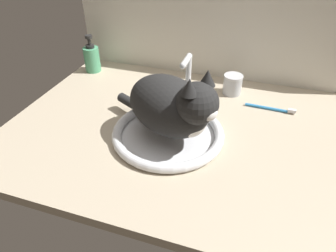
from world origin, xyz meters
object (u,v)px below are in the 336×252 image
Objects in this scene: faucet at (187,84)px; toothbrush at (271,108)px; cat at (173,106)px; soap_pump_bottle at (92,58)px; sink_basin at (168,133)px; metal_jar at (233,84)px.

toothbrush is at bearing 6.50° from faucet.
cat is 59.75cm from soap_pump_bottle.
metal_jar is at bearing 66.16° from sink_basin.
sink_basin is at bearing -113.84° from metal_jar.
toothbrush is (29.75, 25.67, -0.68)cm from sink_basin.
sink_basin is at bearing -37.40° from soap_pump_bottle.
sink_basin is 2.01× the size of toothbrush.
faucet is at bearing 94.62° from cat.
soap_pump_bottle is (-45.54, 34.82, 4.39)cm from sink_basin.
toothbrush is (27.87, 26.64, -11.47)cm from cat.
faucet reaches higher than toothbrush.
faucet reaches higher than soap_pump_bottle.
faucet is 18.79cm from metal_jar.
sink_basin is 1.88× the size of faucet.
soap_pump_bottle is 60.35cm from metal_jar.
soap_pump_bottle is 2.11× the size of metal_jar.
sink_basin is 57.50cm from soap_pump_bottle.
faucet is at bearing -173.50° from toothbrush.
sink_basin is at bearing 152.71° from cat.
faucet is 47.26cm from soap_pump_bottle.
metal_jar is (12.88, 34.37, -8.34)cm from cat.
faucet is at bearing -143.01° from metal_jar.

